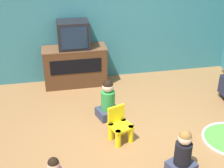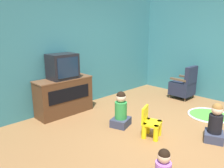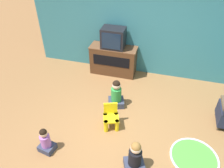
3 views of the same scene
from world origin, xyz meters
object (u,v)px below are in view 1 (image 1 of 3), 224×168
object	(u,v)px
yellow_kid_chair	(120,128)
child_watching_right	(108,101)
child_watching_left	(183,155)
television	(73,35)
tv_cabinet	(75,66)

from	to	relation	value
yellow_kid_chair	child_watching_right	distance (m)	0.65
yellow_kid_chair	child_watching_left	size ratio (longest dim) A/B	0.81
child_watching_left	child_watching_right	distance (m)	1.63
yellow_kid_chair	child_watching_right	world-z (taller)	child_watching_right
television	child_watching_left	size ratio (longest dim) A/B	0.90
television	child_watching_right	xyz separation A→B (m)	(0.42, -1.28, -0.75)
television	child_watching_right	size ratio (longest dim) A/B	0.85
child_watching_right	yellow_kid_chair	bearing A→B (deg)	-102.78
child_watching_left	child_watching_right	world-z (taller)	child_watching_right
child_watching_right	child_watching_left	bearing A→B (deg)	-82.52
television	yellow_kid_chair	world-z (taller)	television
yellow_kid_chair	television	bearing A→B (deg)	83.79
tv_cabinet	television	bearing A→B (deg)	-90.00
child_watching_left	television	bearing A→B (deg)	90.04
tv_cabinet	television	size ratio (longest dim) A/B	2.10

